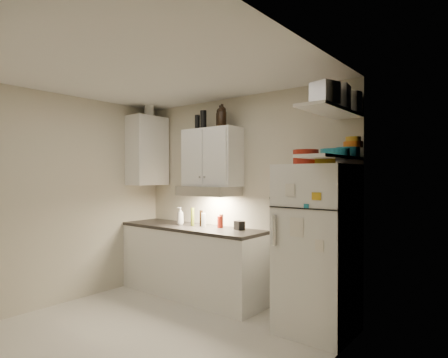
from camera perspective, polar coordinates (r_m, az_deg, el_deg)
The scene contains 36 objects.
floor at distance 4.06m, azimuth -11.69°, elevation -22.70°, with size 3.20×3.00×0.02m, color silver.
ceiling at distance 3.86m, azimuth -11.77°, elevation 15.84°, with size 3.20×3.00×0.02m, color white.
back_wall at distance 4.84m, azimuth 2.21°, elevation -2.89°, with size 3.20×0.02×2.60m, color beige.
left_wall at distance 5.08m, azimuth -23.38°, elevation -2.77°, with size 0.02×3.00×2.60m, color beige.
right_wall at distance 2.70m, azimuth 10.66°, elevation -5.62°, with size 0.02×3.00×2.60m, color beige.
base_cabinet at distance 5.08m, azimuth -5.05°, elevation -12.54°, with size 2.10×0.60×0.88m, color white.
countertop at distance 5.00m, azimuth -5.05°, elevation -7.39°, with size 2.10×0.62×0.04m, color #282422.
upper_cabinet at distance 4.89m, azimuth -1.84°, elevation 3.30°, with size 0.80×0.33×0.75m, color white.
side_cabinet at distance 5.61m, azimuth -11.62°, elevation 4.22°, with size 0.33×0.55×1.00m, color white.
range_hood at distance 4.84m, azimuth -2.34°, elevation -1.82°, with size 0.76×0.46×0.12m, color silver.
fridge at distance 3.96m, azimuth 14.01°, elevation -10.25°, with size 0.70×0.68×1.70m, color white.
shelf_hi at distance 3.73m, azimuth 16.01°, elevation 9.93°, with size 0.30×0.95×0.03m, color white.
shelf_lo at distance 3.69m, azimuth 15.99°, elevation 3.17°, with size 0.30×0.95×0.03m, color white.
knife_strip at distance 4.44m, azimuth 9.31°, elevation -2.95°, with size 0.42×0.02×0.03m, color black.
dutch_oven at distance 3.85m, azimuth 12.34°, elevation 3.27°, with size 0.25×0.25×0.15m, color maroon.
book_stack at distance 3.71m, azimuth 15.18°, elevation 2.83°, with size 0.19×0.23×0.08m, color gold.
spice_jar at distance 3.79m, azimuth 14.56°, elevation 2.97°, with size 0.06×0.06×0.10m, color silver.
stock_pot at distance 4.06m, azimuth 18.28°, elevation 10.85°, with size 0.29×0.29×0.21m, color silver.
tin_a at distance 3.74m, azimuth 16.83°, elevation 11.84°, with size 0.22×0.20×0.22m, color #AAAAAD.
tin_b at distance 3.48m, azimuth 15.09°, elevation 12.50°, with size 0.19×0.19×0.19m, color #AAAAAD.
bowl_teal at distance 3.96m, azimuth 18.31°, elevation 3.89°, with size 0.24×0.24×0.10m, color teal.
bowl_orange at distance 3.97m, azimuth 19.08°, elevation 4.98°, with size 0.19×0.19×0.06m, color orange.
bowl_yellow at distance 3.98m, azimuth 19.08°, elevation 5.74°, with size 0.15×0.15×0.05m, color gold.
plates at distance 3.74m, azimuth 16.54°, elevation 3.89°, with size 0.28×0.28×0.07m, color teal.
growler_a at distance 4.85m, azimuth -0.56°, elevation 9.35°, with size 0.11×0.11×0.26m, color black, non-canonical shape.
growler_b at distance 4.74m, azimuth -0.29°, elevation 9.54°, with size 0.11×0.11×0.26m, color black, non-canonical shape.
thermos_a at distance 4.94m, azimuth -3.17°, elevation 9.02°, with size 0.08×0.08×0.24m, color black.
thermos_b at distance 5.03m, azimuth -4.08°, elevation 8.62°, with size 0.07×0.07×0.19m, color black.
side_jar at distance 5.61m, azimuth -11.36°, elevation 10.30°, with size 0.14×0.14×0.18m, color silver.
soap_bottle at distance 5.15m, azimuth -6.67°, elevation -5.45°, with size 0.10×0.10×0.26m, color white.
pepper_mill at distance 4.82m, azimuth -0.41°, elevation -6.42°, with size 0.05×0.05×0.17m, color brown.
oil_bottle at distance 5.00m, azimuth -4.83°, elevation -5.76°, with size 0.05×0.05×0.24m, color #5D6B1A.
vinegar_bottle at distance 4.95m, azimuth -3.50°, elevation -5.99°, with size 0.04×0.04×0.21m, color black.
clear_bottle at distance 4.89m, azimuth -3.12°, elevation -6.26°, with size 0.06×0.06×0.18m, color silver.
red_jar at distance 4.81m, azimuth -0.60°, elevation -6.57°, with size 0.07×0.07×0.15m, color maroon.
caddy at distance 4.64m, azimuth 2.36°, elevation -7.08°, with size 0.13×0.09×0.11m, color black.
Camera 1 is at (2.87, -2.37, 1.59)m, focal length 30.00 mm.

